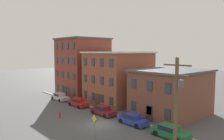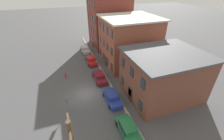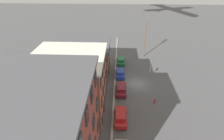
# 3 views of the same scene
# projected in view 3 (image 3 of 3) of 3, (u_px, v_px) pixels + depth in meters

# --- Properties ---
(ground_plane) EXTENTS (200.00, 200.00, 0.00)m
(ground_plane) POSITION_uv_depth(u_px,v_px,m) (137.00, 83.00, 35.91)
(ground_plane) COLOR #4C4C4F
(kerb_strip) EXTENTS (56.00, 0.36, 0.16)m
(kerb_strip) POSITION_uv_depth(u_px,v_px,m) (115.00, 83.00, 36.04)
(kerb_strip) COLOR #9E998E
(kerb_strip) RESTS_ON ground_plane
(apartment_midblock) EXTENTS (10.51, 10.75, 9.83)m
(apartment_midblock) POSITION_uv_depth(u_px,v_px,m) (71.00, 84.00, 26.92)
(apartment_midblock) COLOR brown
(apartment_midblock) RESTS_ON ground_plane
(apartment_far) EXTENTS (9.42, 11.08, 7.08)m
(apartment_far) POSITION_uv_depth(u_px,v_px,m) (84.00, 59.00, 37.88)
(apartment_far) COLOR brown
(apartment_far) RESTS_ON ground_plane
(car_red) EXTENTS (4.40, 1.92, 1.43)m
(car_red) POSITION_uv_depth(u_px,v_px,m) (121.00, 116.00, 26.71)
(car_red) COLOR #B21E1E
(car_red) RESTS_ON ground_plane
(car_maroon) EXTENTS (4.40, 1.92, 1.43)m
(car_maroon) POSITION_uv_depth(u_px,v_px,m) (121.00, 89.00, 32.96)
(car_maroon) COLOR maroon
(car_maroon) RESTS_ON ground_plane
(car_blue) EXTENTS (4.40, 1.92, 1.43)m
(car_blue) POSITION_uv_depth(u_px,v_px,m) (120.00, 73.00, 38.25)
(car_blue) COLOR #233899
(car_blue) RESTS_ON ground_plane
(car_green) EXTENTS (4.40, 1.92, 1.43)m
(car_green) POSITION_uv_depth(u_px,v_px,m) (121.00, 61.00, 43.43)
(car_green) COLOR #1E6638
(car_green) RESTS_ON ground_plane
(caution_sign) EXTENTS (1.06, 0.08, 2.68)m
(caution_sign) POSITION_uv_depth(u_px,v_px,m) (150.00, 69.00, 37.49)
(caution_sign) COLOR slate
(caution_sign) RESTS_ON ground_plane
(utility_pole) EXTENTS (2.40, 0.44, 9.39)m
(utility_pole) POSITION_uv_depth(u_px,v_px,m) (145.00, 38.00, 44.88)
(utility_pole) COLOR brown
(utility_pole) RESTS_ON ground_plane
(fire_hydrant) EXTENTS (0.24, 0.34, 0.96)m
(fire_hydrant) POSITION_uv_depth(u_px,v_px,m) (155.00, 101.00, 30.30)
(fire_hydrant) COLOR red
(fire_hydrant) RESTS_ON ground_plane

